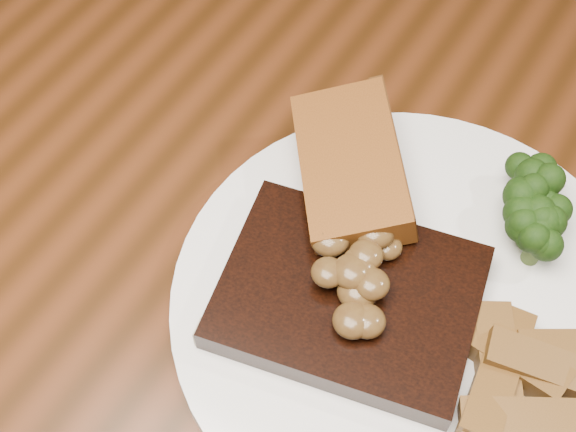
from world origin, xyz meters
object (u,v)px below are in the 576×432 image
at_px(steak, 348,298).
at_px(plate, 411,306).
at_px(garlic_bread, 349,184).
at_px(dining_table, 284,297).
at_px(potato_wedges, 532,377).

bearing_deg(steak, plate, 23.69).
distance_m(steak, garlic_bread, 0.09).
distance_m(dining_table, potato_wedges, 0.22).
bearing_deg(steak, dining_table, 143.87).
bearing_deg(dining_table, potato_wedges, -5.19).
xyz_separation_m(steak, potato_wedges, (0.12, 0.01, 0.00)).
bearing_deg(potato_wedges, steak, -173.98).
height_order(plate, garlic_bread, garlic_bread).
bearing_deg(garlic_bread, steak, -8.72).
bearing_deg(potato_wedges, plate, 171.75).
bearing_deg(potato_wedges, garlic_bread, 158.54).
relative_size(dining_table, garlic_bread, 13.44).
height_order(dining_table, garlic_bread, garlic_bread).
bearing_deg(plate, potato_wedges, -8.25).
bearing_deg(dining_table, garlic_bread, 62.50).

